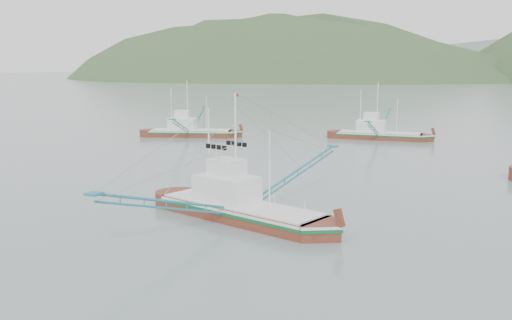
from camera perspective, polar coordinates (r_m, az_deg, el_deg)
The scene contains 5 objects.
ground at distance 41.44m, azimuth -4.03°, elevation -5.58°, with size 1200.00×1200.00×0.00m, color slate.
main_boat at distance 40.14m, azimuth -1.74°, elevation -3.56°, with size 13.50×23.41×9.58m.
bg_boat_far at distance 84.83m, azimuth 12.14°, elevation 3.01°, with size 12.48×21.83×8.89m.
bg_boat_left at distance 86.46m, azimuth -6.63°, elevation 3.55°, with size 12.64×21.32×9.06m.
headland_left at distance 442.40m, azimuth 1.74°, elevation 8.17°, with size 448.00×308.00×210.00m, color #304A26.
Camera 1 is at (21.80, -33.54, 10.82)m, focal length 40.00 mm.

